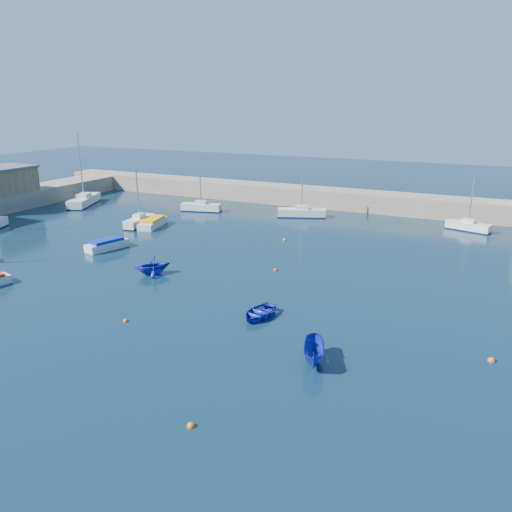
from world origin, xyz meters
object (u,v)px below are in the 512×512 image
at_px(dinghy_center, 259,313).
at_px(dinghy_right, 314,353).
at_px(sailboat_6, 302,212).
at_px(motorboat_2, 153,222).
at_px(sailboat_7, 468,226).
at_px(motorboat_1, 107,244).
at_px(dinghy_left, 152,265).
at_px(brick_shed_a, 1,181).
at_px(sailboat_5, 201,207).
at_px(sailboat_4, 84,200).
at_px(sailboat_3, 140,221).

height_order(dinghy_center, dinghy_right, dinghy_right).
bearing_deg(sailboat_6, motorboat_2, 109.63).
xyz_separation_m(sailboat_7, motorboat_2, (-35.65, -14.65, -0.06)).
relative_size(motorboat_1, dinghy_right, 1.40).
relative_size(motorboat_2, dinghy_left, 1.76).
xyz_separation_m(brick_shed_a, motorboat_1, (27.29, -9.51, -3.58)).
xyz_separation_m(sailboat_5, motorboat_1, (1.04, -20.63, -0.08)).
height_order(brick_shed_a, dinghy_center, brick_shed_a).
xyz_separation_m(sailboat_5, dinghy_center, (22.93, -29.46, -0.24)).
height_order(sailboat_4, motorboat_2, sailboat_4).
relative_size(brick_shed_a, sailboat_6, 0.95).
distance_m(sailboat_7, dinghy_center, 35.81).
relative_size(sailboat_3, sailboat_7, 1.04).
bearing_deg(dinghy_left, dinghy_right, 14.06).
height_order(sailboat_3, dinghy_right, sailboat_3).
xyz_separation_m(motorboat_1, dinghy_right, (27.69, -13.40, 0.14)).
height_order(sailboat_4, sailboat_6, sailboat_4).
xyz_separation_m(sailboat_5, motorboat_2, (-0.67, -10.39, -0.09)).
bearing_deg(dinghy_right, dinghy_center, 123.14).
bearing_deg(motorboat_1, sailboat_6, 75.79).
relative_size(sailboat_4, dinghy_center, 3.10).
bearing_deg(sailboat_3, brick_shed_a, 173.61).
xyz_separation_m(sailboat_7, motorboat_1, (-33.94, -24.89, -0.05)).
distance_m(sailboat_6, sailboat_7, 20.83).
xyz_separation_m(motorboat_1, dinghy_left, (9.21, -4.44, 0.31)).
bearing_deg(sailboat_3, dinghy_center, -43.28).
relative_size(sailboat_5, sailboat_6, 0.90).
bearing_deg(motorboat_1, sailboat_5, 108.20).
relative_size(sailboat_5, motorboat_2, 1.36).
height_order(sailboat_3, dinghy_center, sailboat_3).
relative_size(motorboat_1, dinghy_left, 1.51).
height_order(sailboat_6, motorboat_1, sailboat_6).
height_order(motorboat_2, dinghy_right, dinghy_right).
height_order(sailboat_6, motorboat_2, sailboat_6).
distance_m(dinghy_center, dinghy_right, 7.39).
bearing_deg(motorboat_2, dinghy_left, -66.13).
xyz_separation_m(brick_shed_a, sailboat_4, (8.01, 7.34, -3.41)).
height_order(brick_shed_a, motorboat_2, brick_shed_a).
bearing_deg(motorboat_1, brick_shed_a, 176.09).
xyz_separation_m(sailboat_6, dinghy_center, (8.72, -32.09, -0.26)).
bearing_deg(sailboat_7, sailboat_6, 111.29).
distance_m(brick_shed_a, dinghy_right, 59.66).
xyz_separation_m(dinghy_center, dinghy_left, (-12.68, 4.39, 0.48)).
bearing_deg(motorboat_1, dinghy_center, -6.65).
bearing_deg(sailboat_3, dinghy_right, -43.65).
bearing_deg(brick_shed_a, sailboat_6, 18.77).
height_order(sailboat_4, sailboat_7, sailboat_4).
xyz_separation_m(sailboat_5, sailboat_6, (14.21, 2.63, 0.01)).
bearing_deg(dinghy_center, dinghy_left, 168.49).
relative_size(sailboat_3, motorboat_2, 1.29).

